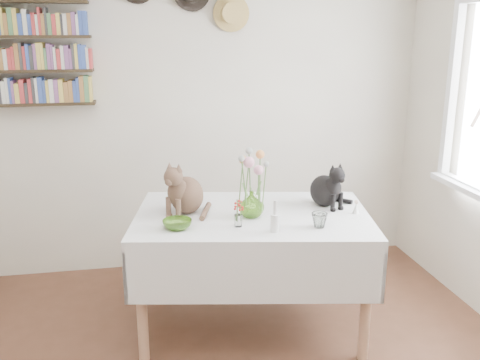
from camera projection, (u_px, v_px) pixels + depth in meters
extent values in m
cube|color=#EBE4C8|center=(175.00, 118.00, 4.28)|extent=(4.04, 0.04, 2.54)
cube|color=white|center=(454.00, 91.00, 3.87)|extent=(0.06, 0.06, 1.20)
cube|color=white|center=(252.00, 218.00, 3.42)|extent=(1.63, 1.20, 0.06)
cylinder|color=tan|center=(142.00, 305.00, 3.14)|extent=(0.06, 0.06, 0.73)
cylinder|color=tan|center=(366.00, 304.00, 3.15)|extent=(0.06, 0.06, 0.73)
cylinder|color=tan|center=(160.00, 251.00, 3.90)|extent=(0.06, 0.06, 0.73)
cylinder|color=tan|center=(341.00, 251.00, 3.91)|extent=(0.06, 0.06, 0.73)
imported|color=#94CE52|center=(251.00, 204.00, 3.33)|extent=(0.18, 0.18, 0.17)
imported|color=#94CE52|center=(177.00, 224.00, 3.14)|extent=(0.23, 0.23, 0.05)
imported|color=white|center=(319.00, 220.00, 3.16)|extent=(0.13, 0.13, 0.09)
cylinder|color=white|center=(275.00, 223.00, 3.09)|extent=(0.05, 0.05, 0.11)
cylinder|color=white|center=(275.00, 207.00, 3.06)|extent=(0.02, 0.02, 0.08)
cylinder|color=white|center=(238.00, 221.00, 3.18)|extent=(0.05, 0.05, 0.07)
cone|color=white|center=(356.00, 208.00, 3.40)|extent=(0.05, 0.05, 0.07)
sphere|color=beige|center=(356.00, 202.00, 3.39)|extent=(0.03, 0.03, 0.03)
cylinder|color=#4C7233|center=(246.00, 186.00, 3.30)|extent=(0.01, 0.01, 0.30)
sphere|color=pink|center=(247.00, 163.00, 3.26)|extent=(0.07, 0.07, 0.07)
cylinder|color=#4C7233|center=(259.00, 190.00, 3.29)|extent=(0.01, 0.01, 0.26)
sphere|color=pink|center=(259.00, 170.00, 3.26)|extent=(0.06, 0.06, 0.06)
cylinder|color=#4C7233|center=(260.00, 181.00, 3.33)|extent=(0.01, 0.01, 0.34)
sphere|color=#E79044|center=(260.00, 155.00, 3.29)|extent=(0.06, 0.06, 0.06)
cylinder|color=#4C7233|center=(241.00, 184.00, 3.32)|extent=(0.01, 0.01, 0.31)
sphere|color=#E79044|center=(241.00, 160.00, 3.28)|extent=(0.05, 0.05, 0.05)
cylinder|color=#4C7233|center=(250.00, 179.00, 3.34)|extent=(0.01, 0.01, 0.37)
sphere|color=#999E93|center=(250.00, 150.00, 3.29)|extent=(0.04, 0.04, 0.04)
cylinder|color=#4C7233|center=(245.00, 186.00, 3.26)|extent=(0.01, 0.01, 0.33)
sphere|color=#999E93|center=(245.00, 159.00, 3.21)|extent=(0.04, 0.04, 0.04)
cylinder|color=#4C7233|center=(264.00, 188.00, 3.27)|extent=(0.01, 0.01, 0.29)
sphere|color=#999E93|center=(264.00, 165.00, 3.23)|extent=(0.04, 0.04, 0.04)
cube|color=#2E2213|center=(26.00, 104.00, 3.94)|extent=(1.00, 0.16, 0.02)
cube|color=#2E2213|center=(22.00, 71.00, 3.87)|extent=(1.00, 0.16, 0.02)
cube|color=#2E2213|center=(19.00, 37.00, 3.81)|extent=(1.00, 0.16, 0.02)
cube|color=#2E2213|center=(15.00, 1.00, 3.74)|extent=(1.00, 0.16, 0.02)
cylinder|color=tan|center=(231.00, 13.00, 4.09)|extent=(0.28, 0.02, 0.28)
cylinder|color=tan|center=(232.00, 13.00, 4.05)|extent=(0.16, 0.08, 0.16)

